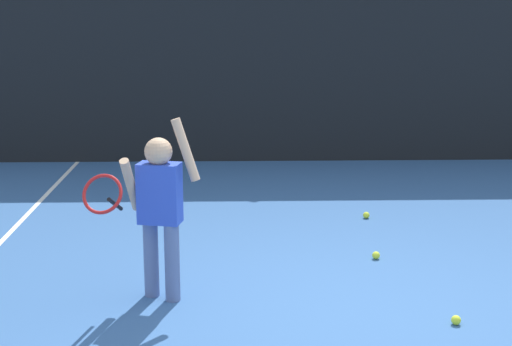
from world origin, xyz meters
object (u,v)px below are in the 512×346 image
Objects in this scene: tennis_ball_0 at (376,255)px; tennis_ball_3 at (366,215)px; tennis_player at (158,204)px; tennis_ball_2 at (456,320)px.

tennis_ball_0 is 1.00× the size of tennis_ball_3.
tennis_ball_0 and tennis_ball_3 have the same top height.
tennis_ball_0 is at bearing 37.59° from tennis_player.
tennis_ball_0 is at bearing -95.73° from tennis_ball_3.
tennis_ball_3 is at bearing 94.02° from tennis_ball_2.
tennis_ball_0 is 1.38m from tennis_ball_2.
tennis_ball_3 is (1.87, 2.05, -0.69)m from tennis_player.
tennis_ball_2 is at bearing -85.98° from tennis_ball_3.
tennis_ball_3 is (0.12, 1.22, 0.00)m from tennis_ball_0.
tennis_player reaches higher than tennis_ball_0.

